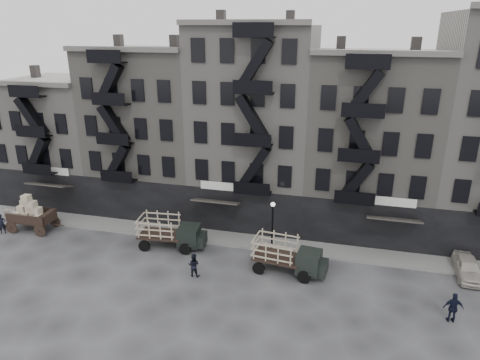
% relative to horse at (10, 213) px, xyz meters
% --- Properties ---
extents(ground, '(140.00, 140.00, 0.00)m').
position_rel_horse_xyz_m(ground, '(21.35, -2.40, -0.73)').
color(ground, '#38383A').
rests_on(ground, ground).
extents(sidewalk, '(55.00, 2.50, 0.15)m').
position_rel_horse_xyz_m(sidewalk, '(21.35, 1.35, -0.65)').
color(sidewalk, slate).
rests_on(sidewalk, ground).
extents(building_west, '(10.00, 11.35, 13.20)m').
position_rel_horse_xyz_m(building_west, '(1.35, 7.43, 5.27)').
color(building_west, gray).
rests_on(building_west, ground).
extents(building_midwest, '(10.00, 11.35, 16.20)m').
position_rel_horse_xyz_m(building_midwest, '(11.35, 7.43, 6.77)').
color(building_midwest, slate).
rests_on(building_midwest, ground).
extents(building_center, '(10.00, 11.35, 18.20)m').
position_rel_horse_xyz_m(building_center, '(21.35, 7.43, 7.77)').
color(building_center, gray).
rests_on(building_center, ground).
extents(building_mideast, '(10.00, 11.35, 16.20)m').
position_rel_horse_xyz_m(building_mideast, '(31.35, 7.43, 6.77)').
color(building_mideast, slate).
rests_on(building_mideast, ground).
extents(lamp_post, '(0.36, 0.36, 4.28)m').
position_rel_horse_xyz_m(lamp_post, '(24.35, 0.20, 2.05)').
color(lamp_post, black).
rests_on(lamp_post, ground).
extents(horse, '(1.78, 0.90, 1.46)m').
position_rel_horse_xyz_m(horse, '(0.00, 0.00, 0.00)').
color(horse, beige).
rests_on(horse, ground).
extents(wagon, '(3.94, 2.16, 3.31)m').
position_rel_horse_xyz_m(wagon, '(3.24, -1.12, 1.16)').
color(wagon, black).
rests_on(wagon, ground).
extents(stake_truck_west, '(5.51, 2.63, 2.69)m').
position_rel_horse_xyz_m(stake_truck_west, '(16.25, -1.00, 0.80)').
color(stake_truck_west, black).
rests_on(stake_truck_west, ground).
extents(stake_truck_east, '(5.50, 2.70, 2.67)m').
position_rel_horse_xyz_m(stake_truck_east, '(25.96, -2.42, 0.79)').
color(stake_truck_east, black).
rests_on(stake_truck_east, ground).
extents(car_east, '(1.66, 4.07, 1.38)m').
position_rel_horse_xyz_m(car_east, '(38.57, 0.20, -0.04)').
color(car_east, '#B7B1A4').
rests_on(car_east, ground).
extents(pedestrian_west, '(0.77, 0.73, 1.77)m').
position_rel_horse_xyz_m(pedestrian_west, '(1.21, -2.35, 0.16)').
color(pedestrian_west, black).
rests_on(pedestrian_west, ground).
extents(pedestrian_mid, '(0.87, 0.69, 1.76)m').
position_rel_horse_xyz_m(pedestrian_mid, '(19.54, -4.60, 0.15)').
color(pedestrian_mid, black).
rests_on(pedestrian_mid, ground).
extents(policeman, '(1.20, 0.58, 1.98)m').
position_rel_horse_xyz_m(policeman, '(36.47, -5.52, 0.26)').
color(policeman, black).
rests_on(policeman, ground).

